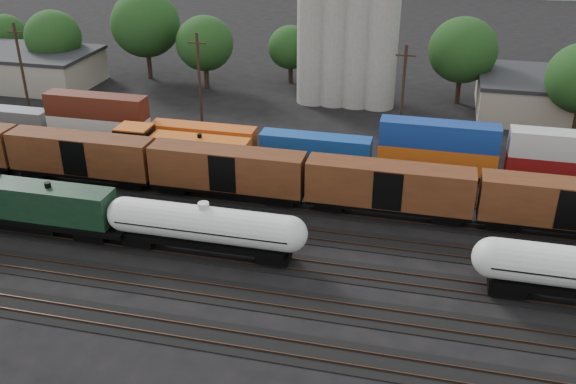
% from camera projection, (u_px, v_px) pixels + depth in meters
% --- Properties ---
extents(ground, '(600.00, 600.00, 0.00)m').
position_uv_depth(ground, '(243.00, 227.00, 57.60)').
color(ground, black).
extents(tracks, '(180.00, 33.20, 0.20)m').
position_uv_depth(tracks, '(243.00, 227.00, 57.58)').
color(tracks, black).
rests_on(tracks, ground).
extents(green_locomotive, '(18.66, 3.29, 4.94)m').
position_uv_depth(green_locomotive, '(18.00, 202.00, 55.96)').
color(green_locomotive, black).
rests_on(green_locomotive, ground).
extents(tank_car_a, '(17.20, 3.08, 4.51)m').
position_uv_depth(tank_car_a, '(205.00, 226.00, 52.39)').
color(tank_car_a, silver).
rests_on(tank_car_a, ground).
extents(orange_locomotive, '(17.43, 2.90, 4.36)m').
position_uv_depth(orange_locomotive, '(174.00, 149.00, 67.40)').
color(orange_locomotive, black).
rests_on(orange_locomotive, ground).
extents(boxcar_string, '(169.00, 2.90, 4.20)m').
position_uv_depth(boxcar_string, '(389.00, 186.00, 57.95)').
color(boxcar_string, black).
rests_on(boxcar_string, ground).
extents(container_wall, '(160.00, 2.60, 5.80)m').
position_uv_depth(container_wall, '(211.00, 134.00, 71.24)').
color(container_wall, black).
rests_on(container_wall, ground).
extents(grain_silo, '(13.40, 5.00, 29.00)m').
position_uv_depth(grain_silo, '(346.00, 21.00, 83.17)').
color(grain_silo, gray).
rests_on(grain_silo, ground).
extents(industrial_sheds, '(119.38, 17.26, 5.10)m').
position_uv_depth(industrial_sheds, '(368.00, 89.00, 85.71)').
color(industrial_sheds, '#9E937F').
rests_on(industrial_sheds, ground).
extents(tree_band, '(162.27, 20.72, 13.14)m').
position_uv_depth(tree_band, '(328.00, 45.00, 87.99)').
color(tree_band, black).
rests_on(tree_band, ground).
extents(utility_poles, '(122.20, 0.36, 12.00)m').
position_uv_depth(utility_poles, '(297.00, 88.00, 73.95)').
color(utility_poles, black).
rests_on(utility_poles, ground).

